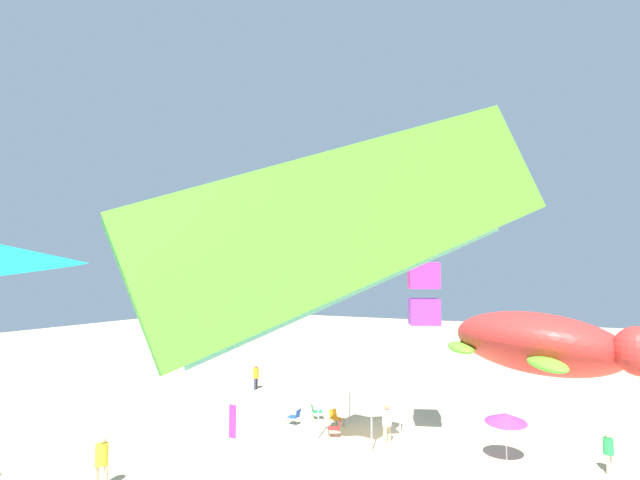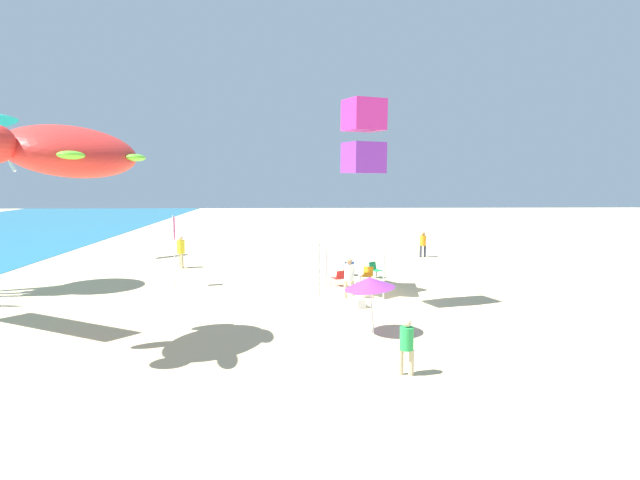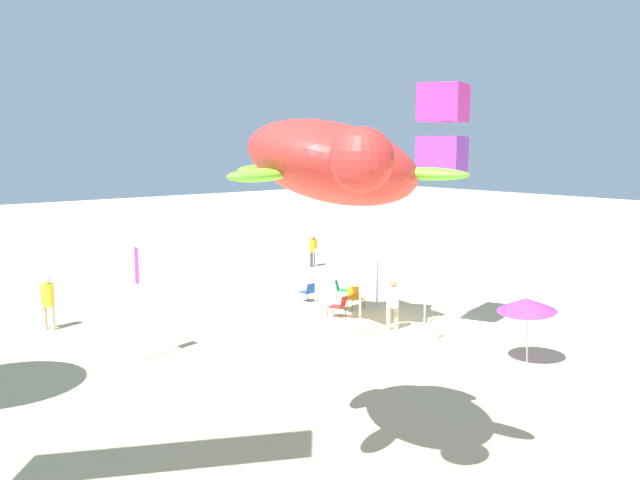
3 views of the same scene
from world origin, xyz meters
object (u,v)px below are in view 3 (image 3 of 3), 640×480
folding_chair_facing_ocean (339,305)px  person_by_tent (393,300)px  kite_box_magenta (443,129)px  folding_chair_left_of_tent (355,296)px  cooler_box (430,332)px  banner_flag (140,291)px  kite_turtle_red (333,163)px  person_watching_sky (313,248)px  beach_umbrella (527,305)px  folding_chair_right_of_tent (341,288)px  folding_chair_near_cooler (309,291)px  canopy_tent (370,245)px  person_beachcomber (48,298)px

folding_chair_facing_ocean → person_by_tent: person_by_tent is taller
kite_box_magenta → folding_chair_left_of_tent: bearing=-31.2°
cooler_box → banner_flag: 9.60m
person_by_tent → banner_flag: bearing=-0.3°
banner_flag → kite_turtle_red: kite_turtle_red is taller
kite_turtle_red → person_watching_sky: bearing=170.8°
beach_umbrella → folding_chair_right_of_tent: (9.82, -1.51, -1.32)m
cooler_box → person_by_tent: 1.75m
kite_box_magenta → beach_umbrella: bearing=156.0°
person_by_tent → person_watching_sky: 12.80m
person_by_tent → person_watching_sky: person_by_tent is taller
kite_box_magenta → folding_chair_facing_ocean: bearing=-13.0°
cooler_box → person_watching_sky: person_watching_sky is taller
folding_chair_right_of_tent → folding_chair_near_cooler: bearing=120.2°
beach_umbrella → canopy_tent: bearing=-0.5°
kite_turtle_red → folding_chair_left_of_tent: bearing=164.8°
canopy_tent → kite_box_magenta: bearing=-178.7°
kite_box_magenta → folding_chair_right_of_tent: bearing=-34.0°
cooler_box → person_by_tent: size_ratio=0.40×
banner_flag → kite_box_magenta: bearing=-116.1°
canopy_tent → person_beachcomber: 11.53m
folding_chair_left_of_tent → banner_flag: banner_flag is taller
folding_chair_right_of_tent → person_by_tent: bearing=-149.9°
folding_chair_right_of_tent → kite_box_magenta: bearing=-141.3°
folding_chair_facing_ocean → person_beachcomber: bearing=-55.7°
folding_chair_near_cooler → person_watching_sky: size_ratio=0.48×
folding_chair_left_of_tent → kite_turtle_red: (-10.11, 10.03, 5.66)m
canopy_tent → folding_chair_near_cooler: size_ratio=4.14×
folding_chair_near_cooler → person_by_tent: 5.22m
beach_umbrella → person_watching_sky: beach_umbrella is taller
beach_umbrella → folding_chair_near_cooler: beach_umbrella is taller
folding_chair_right_of_tent → kite_turtle_red: size_ratio=0.16×
person_by_tent → person_beachcomber: bearing=-23.7°
folding_chair_facing_ocean → folding_chair_near_cooler: (2.68, -0.70, 0.00)m
kite_turtle_red → folding_chair_right_of_tent: bearing=167.0°
canopy_tent → cooler_box: (-2.99, 0.04, -2.59)m
banner_flag → person_watching_sky: (8.89, -14.07, -1.13)m
folding_chair_near_cooler → banner_flag: bearing=16.3°
folding_chair_left_of_tent → folding_chair_right_of_tent: same height
canopy_tent → person_by_tent: canopy_tent is taller
canopy_tent → banner_flag: banner_flag is taller
canopy_tent → kite_box_magenta: 5.24m
kite_turtle_red → folding_chair_near_cooler: bearing=172.0°
canopy_tent → beach_umbrella: size_ratio=1.62×
folding_chair_near_cooler → kite_turtle_red: (-12.06, 9.26, 5.66)m
banner_flag → folding_chair_near_cooler: bearing=-72.9°
folding_chair_left_of_tent → cooler_box: 4.81m
person_watching_sky → kite_turtle_red: (-18.29, 14.66, 5.14)m
banner_flag → person_by_tent: size_ratio=1.96×
folding_chair_near_cooler → kite_box_magenta: size_ratio=0.28×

